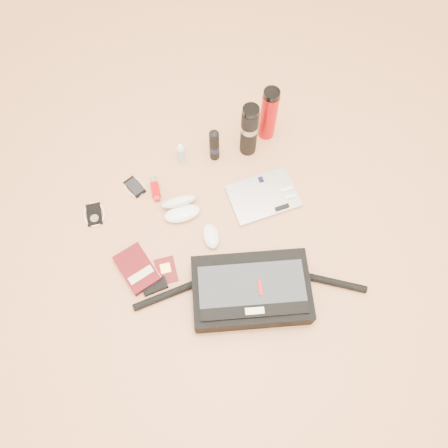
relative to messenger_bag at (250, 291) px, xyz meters
The scene contains 14 objects.
ground 0.22m from the messenger_bag, 89.37° to the left, with size 4.00×4.00×0.00m, color tan.
messenger_bag is the anchor object (origin of this frame).
laptop 0.45m from the messenger_bag, 54.27° to the left, with size 0.32×0.24×0.03m.
book 0.48m from the messenger_bag, 140.79° to the left, with size 0.15×0.21×0.04m.
passport 0.36m from the messenger_bag, 137.18° to the left, with size 0.10×0.13×0.01m.
mouse 0.30m from the messenger_bag, 96.30° to the left, with size 0.09×0.13×0.04m.
sunglasses_case 0.48m from the messenger_bag, 101.47° to the left, with size 0.18×0.16×0.09m.
ipod 0.76m from the messenger_bag, 125.71° to the left, with size 0.11×0.12×0.01m.
phone 0.71m from the messenger_bag, 109.39° to the left, with size 0.10×0.12×0.01m.
inhaler 0.63m from the messenger_bag, 104.37° to the left, with size 0.05×0.12×0.03m.
spray_bottle 0.70m from the messenger_bag, 88.68° to the left, with size 0.03×0.03×0.13m.
aerosol_can 0.67m from the messenger_bag, 76.22° to the left, with size 0.06×0.06×0.19m.
thermos_black 0.70m from the messenger_bag, 63.00° to the left, with size 0.10×0.10×0.30m.
thermos_red 0.80m from the messenger_bag, 56.55° to the left, with size 0.09×0.09×0.29m.
Camera 1 is at (-0.29, -0.57, 1.74)m, focal length 35.00 mm.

